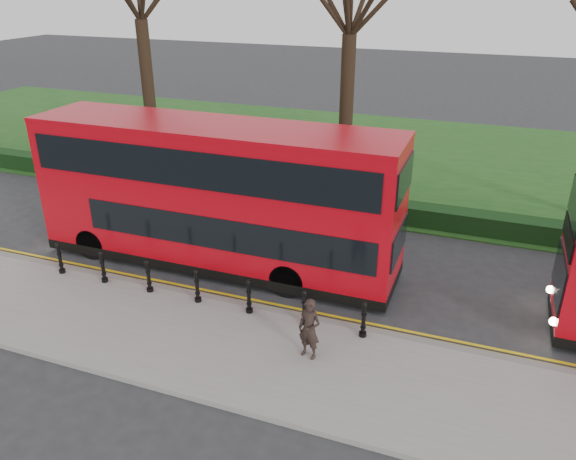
% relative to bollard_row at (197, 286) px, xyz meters
% --- Properties ---
extents(ground, '(120.00, 120.00, 0.00)m').
position_rel_bollard_row_xyz_m(ground, '(-0.73, 1.35, -0.65)').
color(ground, '#28282B').
rests_on(ground, ground).
extents(pavement, '(60.00, 4.00, 0.15)m').
position_rel_bollard_row_xyz_m(pavement, '(-0.73, -1.65, -0.58)').
color(pavement, gray).
rests_on(pavement, ground).
extents(kerb, '(60.00, 0.25, 0.16)m').
position_rel_bollard_row_xyz_m(kerb, '(-0.73, 0.35, -0.58)').
color(kerb, slate).
rests_on(kerb, ground).
extents(grass_verge, '(60.00, 18.00, 0.06)m').
position_rel_bollard_row_xyz_m(grass_verge, '(-0.73, 16.35, -0.62)').
color(grass_verge, '#1C4D19').
rests_on(grass_verge, ground).
extents(hedge, '(60.00, 0.90, 0.80)m').
position_rel_bollard_row_xyz_m(hedge, '(-0.73, 8.15, -0.25)').
color(hedge, black).
rests_on(hedge, ground).
extents(yellow_line_outer, '(60.00, 0.10, 0.01)m').
position_rel_bollard_row_xyz_m(yellow_line_outer, '(-0.73, 0.65, -0.64)').
color(yellow_line_outer, yellow).
rests_on(yellow_line_outer, ground).
extents(yellow_line_inner, '(60.00, 0.10, 0.01)m').
position_rel_bollard_row_xyz_m(yellow_line_inner, '(-0.73, 0.85, -0.64)').
color(yellow_line_inner, yellow).
rests_on(yellow_line_inner, ground).
extents(bollard_row, '(10.02, 0.15, 1.00)m').
position_rel_bollard_row_xyz_m(bollard_row, '(0.00, 0.00, 0.00)').
color(bollard_row, black).
rests_on(bollard_row, pavement).
extents(bus_lead, '(11.91, 2.73, 4.74)m').
position_rel_bollard_row_xyz_m(bus_lead, '(-0.66, 2.63, 1.74)').
color(bus_lead, '#AD0510').
rests_on(bus_lead, ground).
extents(pedestrian, '(0.66, 0.51, 1.62)m').
position_rel_bollard_row_xyz_m(pedestrian, '(3.87, -1.31, 0.31)').
color(pedestrian, black).
rests_on(pedestrian, pavement).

